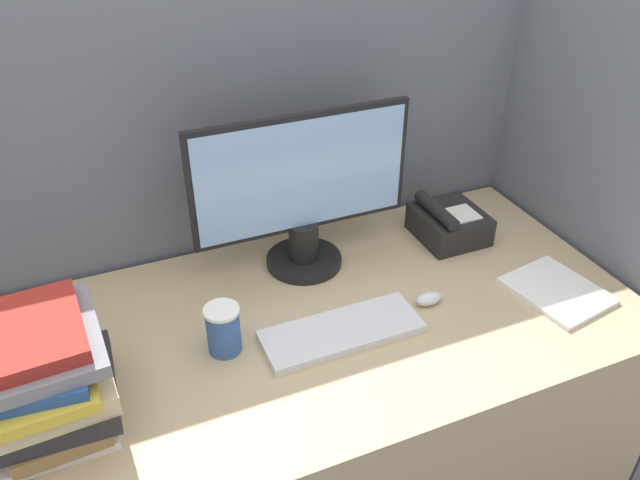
% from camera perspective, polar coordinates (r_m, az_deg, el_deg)
% --- Properties ---
extents(cubicle_panel_rear, '(1.98, 0.04, 1.50)m').
position_cam_1_polar(cubicle_panel_rear, '(1.82, -5.75, 1.20)').
color(cubicle_panel_rear, slate).
rests_on(cubicle_panel_rear, ground_plane).
extents(cubicle_panel_right, '(0.04, 0.84, 1.50)m').
position_cam_1_polar(cubicle_panel_right, '(1.92, 22.53, 0.42)').
color(cubicle_panel_right, slate).
rests_on(cubicle_panel_right, ground_plane).
extents(desk, '(1.58, 0.78, 0.73)m').
position_cam_1_polar(desk, '(1.76, -0.51, -16.42)').
color(desk, tan).
rests_on(desk, ground_plane).
extents(monitor, '(0.57, 0.20, 0.43)m').
position_cam_1_polar(monitor, '(1.58, -1.61, 4.07)').
color(monitor, black).
rests_on(monitor, desk).
extents(keyboard, '(0.37, 0.14, 0.02)m').
position_cam_1_polar(keyboard, '(1.46, 2.00, -8.35)').
color(keyboard, silver).
rests_on(keyboard, desk).
extents(mouse, '(0.07, 0.04, 0.03)m').
position_cam_1_polar(mouse, '(1.56, 9.90, -5.31)').
color(mouse, silver).
rests_on(mouse, desk).
extents(coffee_cup, '(0.08, 0.08, 0.12)m').
position_cam_1_polar(coffee_cup, '(1.40, -8.83, -8.07)').
color(coffee_cup, '#335999').
rests_on(coffee_cup, desk).
extents(book_stack, '(0.26, 0.33, 0.24)m').
position_cam_1_polar(book_stack, '(1.32, -24.06, -11.28)').
color(book_stack, silver).
rests_on(book_stack, desk).
extents(desk_telephone, '(0.18, 0.19, 0.12)m').
position_cam_1_polar(desk_telephone, '(1.81, 11.65, 1.52)').
color(desk_telephone, black).
rests_on(desk_telephone, desk).
extents(paper_pile, '(0.23, 0.26, 0.01)m').
position_cam_1_polar(paper_pile, '(1.69, 20.84, -4.36)').
color(paper_pile, white).
rests_on(paper_pile, desk).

